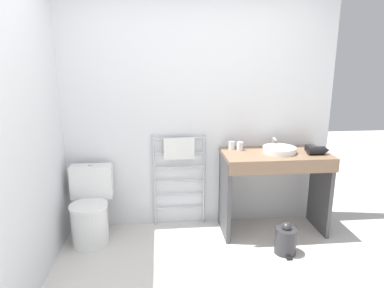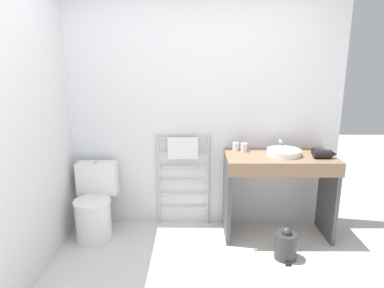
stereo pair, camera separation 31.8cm
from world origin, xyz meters
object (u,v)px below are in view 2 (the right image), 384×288
(hair_dryer, at_px, (323,154))
(cup_near_edge, at_px, (244,147))
(toilet, at_px, (95,206))
(trash_bin, at_px, (286,245))
(towel_radiator, at_px, (183,162))
(sink_basin, at_px, (284,152))
(cup_near_wall, at_px, (236,146))

(hair_dryer, bearing_deg, cup_near_edge, 162.81)
(toilet, relative_size, trash_bin, 2.40)
(towel_radiator, bearing_deg, hair_dryer, -13.59)
(sink_basin, distance_m, hair_dryer, 0.36)
(sink_basin, xyz_separation_m, trash_bin, (-0.05, -0.44, -0.76))
(cup_near_wall, xyz_separation_m, hair_dryer, (0.81, -0.27, -0.00))
(cup_near_wall, bearing_deg, sink_basin, -21.21)
(towel_radiator, bearing_deg, trash_bin, -35.22)
(cup_near_edge, bearing_deg, cup_near_wall, 151.15)
(cup_near_edge, bearing_deg, sink_basin, -19.48)
(cup_near_wall, bearing_deg, trash_bin, -56.46)
(cup_near_edge, distance_m, trash_bin, 1.02)
(hair_dryer, xyz_separation_m, trash_bin, (-0.40, -0.35, -0.78))
(towel_radiator, xyz_separation_m, sink_basin, (1.01, -0.24, 0.18))
(sink_basin, bearing_deg, toilet, -179.46)
(toilet, xyz_separation_m, trash_bin, (1.87, -0.42, -0.18))
(toilet, bearing_deg, cup_near_edge, 5.61)
(towel_radiator, xyz_separation_m, hair_dryer, (1.36, -0.33, 0.19))
(sink_basin, bearing_deg, hair_dryer, -14.67)
(towel_radiator, distance_m, sink_basin, 1.05)
(cup_near_edge, bearing_deg, trash_bin, -60.10)
(cup_near_wall, relative_size, hair_dryer, 0.39)
(toilet, height_order, towel_radiator, towel_radiator)
(sink_basin, distance_m, trash_bin, 0.88)
(toilet, distance_m, sink_basin, 2.00)
(trash_bin, bearing_deg, cup_near_wall, 123.54)
(toilet, distance_m, trash_bin, 1.93)
(towel_radiator, xyz_separation_m, trash_bin, (0.96, -0.68, -0.58))
(toilet, height_order, sink_basin, sink_basin)
(trash_bin, bearing_deg, sink_basin, 84.07)
(hair_dryer, height_order, trash_bin, hair_dryer)
(hair_dryer, relative_size, trash_bin, 0.71)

